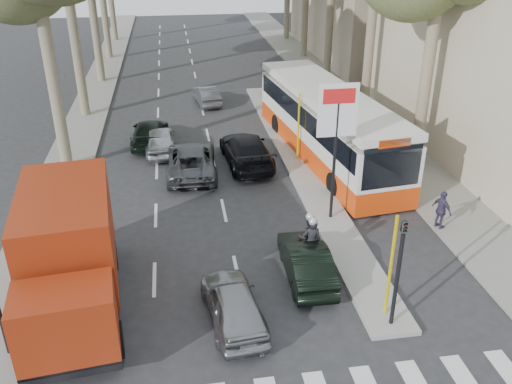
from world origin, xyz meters
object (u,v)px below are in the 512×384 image
Objects in this scene: city_bus at (327,123)px; motorcycle at (310,241)px; silver_hatchback at (233,304)px; red_truck at (69,254)px; dark_hatchback at (306,261)px.

city_bus is 5.94× the size of motorcycle.
red_truck is at bearing -23.49° from silver_hatchback.
city_bus reaches higher than silver_hatchback.
dark_hatchback is 7.52m from red_truck.
red_truck is 3.13× the size of motorcycle.
city_bus is (6.11, 11.98, 1.18)m from silver_hatchback.
city_bus is (10.84, 10.52, -0.10)m from red_truck.
silver_hatchback is 0.28× the size of city_bus.
silver_hatchback is 13.50m from city_bus.
motorcycle reaches higher than dark_hatchback.
red_truck is (-7.40, -0.43, 1.29)m from dark_hatchback.
city_bus reaches higher than dark_hatchback.
city_bus is 9.78m from motorcycle.
red_truck reaches higher than motorcycle.
dark_hatchback is (2.67, 1.89, -0.01)m from silver_hatchback.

